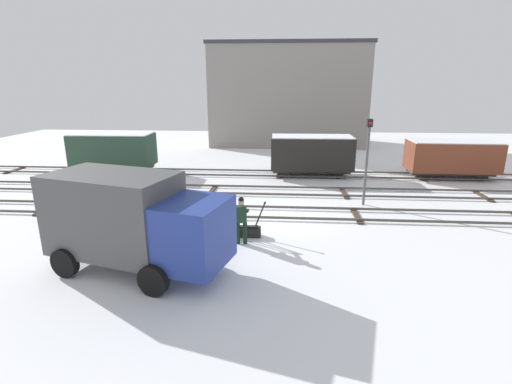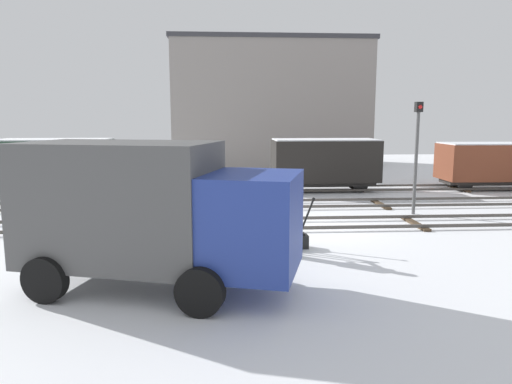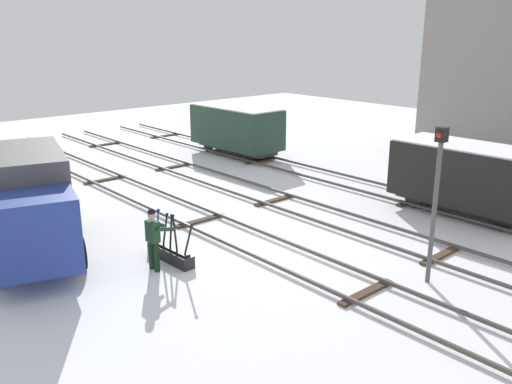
{
  "view_description": "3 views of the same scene",
  "coord_description": "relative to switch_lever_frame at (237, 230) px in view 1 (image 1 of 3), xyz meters",
  "views": [
    {
      "loc": [
        0.25,
        -15.75,
        5.6
      ],
      "look_at": [
        -0.89,
        0.05,
        1.02
      ],
      "focal_mm": 26.37,
      "sensor_mm": 36.0,
      "label": 1
    },
    {
      "loc": [
        -2.72,
        -14.8,
        3.49
      ],
      "look_at": [
        -1.64,
        2.13,
        0.82
      ],
      "focal_mm": 32.93,
      "sensor_mm": 36.0,
      "label": 2
    },
    {
      "loc": [
        10.81,
        -10.09,
        6.3
      ],
      "look_at": [
        -1.07,
        0.39,
        1.54
      ],
      "focal_mm": 37.92,
      "sensor_mm": 36.0,
      "label": 3
    }
  ],
  "objects": [
    {
      "name": "freight_car_mid_siding",
      "position": [
        3.44,
        10.03,
        1.18
      ],
      "size": [
        5.04,
        2.31,
        2.51
      ],
      "rotation": [
        0.0,
        0.0,
        0.02
      ],
      "color": "#2D2B28",
      "rests_on": "ground_plane"
    },
    {
      "name": "freight_car_back_track",
      "position": [
        11.88,
        10.03,
        1.08
      ],
      "size": [
        5.13,
        2.33,
        2.3
      ],
      "rotation": [
        0.0,
        0.0,
        -0.02
      ],
      "color": "#2D2B28",
      "rests_on": "ground_plane"
    },
    {
      "name": "track_siding_near",
      "position": [
        1.42,
        6.06,
        -0.15
      ],
      "size": [
        44.0,
        1.94,
        0.18
      ],
      "color": "#4C4742",
      "rests_on": "ground_plane"
    },
    {
      "name": "signal_post",
      "position": [
        5.57,
        4.29,
        2.22
      ],
      "size": [
        0.24,
        0.32,
        4.07
      ],
      "color": "#4C4C4C",
      "rests_on": "ground_plane"
    },
    {
      "name": "perched_bird_roof_left",
      "position": [
        -4.25,
        26.07,
        8.92
      ],
      "size": [
        0.28,
        0.24,
        0.13
      ],
      "rotation": [
        0.0,
        0.0,
        0.58
      ],
      "color": "#514C47",
      "rests_on": "apartment_building"
    },
    {
      "name": "ground_plane",
      "position": [
        1.42,
        2.54,
        -0.25
      ],
      "size": [
        60.0,
        60.0,
        0.0
      ],
      "primitive_type": "plane",
      "color": "white"
    },
    {
      "name": "apartment_building",
      "position": [
        2.0,
        23.34,
        4.31
      ],
      "size": [
        14.27,
        6.83,
        9.12
      ],
      "color": "gray",
      "rests_on": "ground_plane"
    },
    {
      "name": "delivery_truck",
      "position": [
        -2.77,
        -2.85,
        1.42
      ],
      "size": [
        5.91,
        3.59,
        3.02
      ],
      "rotation": [
        0.0,
        0.0,
        -0.27
      ],
      "color": "navy",
      "rests_on": "ground_plane"
    },
    {
      "name": "track_siding_far",
      "position": [
        1.42,
        10.03,
        -0.14
      ],
      "size": [
        44.0,
        1.94,
        0.18
      ],
      "color": "#4C4742",
      "rests_on": "ground_plane"
    },
    {
      "name": "rail_worker",
      "position": [
        0.23,
        -0.64,
        0.75
      ],
      "size": [
        0.55,
        0.69,
        1.77
      ],
      "rotation": [
        0.0,
        0.0,
        0.05
      ],
      "color": "black",
      "rests_on": "ground_plane"
    },
    {
      "name": "freight_car_near_switch",
      "position": [
        -9.25,
        10.03,
        1.2
      ],
      "size": [
        5.12,
        2.28,
        2.55
      ],
      "rotation": [
        0.0,
        0.0,
        0.02
      ],
      "color": "#2D2B28",
      "rests_on": "ground_plane"
    },
    {
      "name": "perched_bird_roof_right",
      "position": [
        8.47,
        25.67,
        8.92
      ],
      "size": [
        0.28,
        0.2,
        0.13
      ],
      "rotation": [
        0.0,
        0.0,
        0.38
      ],
      "color": "#514C47",
      "rests_on": "apartment_building"
    },
    {
      "name": "track_main_line",
      "position": [
        1.42,
        2.54,
        -0.15
      ],
      "size": [
        44.0,
        1.94,
        0.18
      ],
      "color": "#4C4742",
      "rests_on": "ground_plane"
    },
    {
      "name": "switch_lever_frame",
      "position": [
        0.0,
        0.0,
        0.0
      ],
      "size": [
        2.0,
        0.45,
        1.45
      ],
      "rotation": [
        0.0,
        0.0,
        0.05
      ],
      "color": "black",
      "rests_on": "ground_plane"
    }
  ]
}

